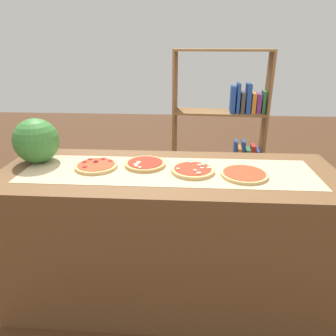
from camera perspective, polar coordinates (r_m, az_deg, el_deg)
The scene contains 9 objects.
ground_plane at distance 2.42m, azimuth 0.00°, elevation -21.67°, with size 12.00×12.00×0.00m, color #4C2D19.
counter at distance 2.13m, azimuth 0.00°, elevation -12.42°, with size 2.09×0.76×0.95m, color brown.
parchment_paper at distance 1.90m, azimuth 0.00°, elevation -0.53°, with size 1.78×0.47×0.00m, color tan.
pizza_pepperoni_0 at distance 2.00m, azimuth -13.10°, elevation 0.41°, with size 0.27×0.27×0.03m.
pizza_mushroom_1 at distance 1.98m, azimuth -4.26°, elevation 0.77°, with size 0.26×0.26×0.03m.
pizza_mushroom_2 at distance 1.88m, azimuth 4.62°, elevation -0.37°, with size 0.27×0.27×0.03m.
pizza_plain_3 at distance 1.88m, azimuth 13.89°, elevation -1.10°, with size 0.28×0.28×0.02m.
watermelon at distance 2.18m, azimuth -23.17°, elevation 4.64°, with size 0.29×0.29×0.29m, color #387A33.
bookshelf at distance 3.02m, azimuth 11.15°, elevation 4.11°, with size 0.87×0.33×1.63m.
Camera 1 is at (0.11, -1.75, 1.68)m, focal length 33.00 mm.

